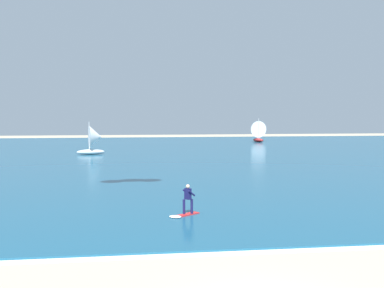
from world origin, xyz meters
TOP-DOWN VIEW (x-y plane):
  - ocean at (0.00, 50.93)m, footprint 160.00×90.00m
  - shoreline_foam at (0.03, 6.30)m, footprint 65.96×1.82m
  - kitesurfer at (-0.87, 12.51)m, footprint 1.89×1.64m
  - sailboat_mid_left at (20.96, 75.91)m, footprint 3.41×3.97m
  - sailboat_far_left at (-8.45, 51.59)m, footprint 3.86×3.34m

SIDE VIEW (x-z plane):
  - shoreline_foam at x=0.03m, z-range 0.00..0.01m
  - ocean at x=0.00m, z-range 0.00..0.10m
  - kitesurfer at x=-0.87m, z-range -0.13..1.54m
  - sailboat_far_left at x=-8.45m, z-range -0.08..4.31m
  - sailboat_mid_left at x=20.96m, z-range -0.09..4.45m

